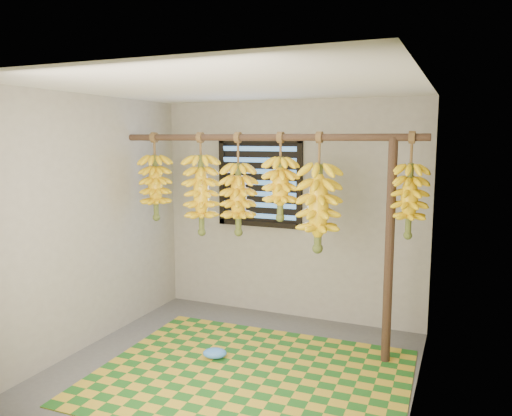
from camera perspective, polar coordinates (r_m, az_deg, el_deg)
The scene contains 16 objects.
floor at distance 4.54m, azimuth -2.85°, elevation -18.11°, with size 3.00×3.00×0.01m, color #515151.
ceiling at distance 4.10m, azimuth -3.09°, elevation 13.74°, with size 3.00×3.00×0.01m, color silver.
wall_back at distance 5.53m, azimuth 3.86°, elevation -0.27°, with size 3.00×0.01×2.40m, color gray.
wall_left at distance 4.99m, azimuth -18.70°, elevation -1.58°, with size 0.01×3.00×2.40m, color gray.
wall_right at distance 3.76m, azimuth 18.18°, elevation -4.58°, with size 0.01×3.00×2.40m, color gray.
window at distance 5.59m, azimuth 0.40°, elevation 2.93°, with size 1.00×0.04×1.00m.
hanging_pole at distance 4.72m, azimuth 0.72°, elevation 8.07°, with size 0.06×0.06×3.00m, color #463021.
support_post at distance 4.52m, azimuth 14.98°, elevation -4.98°, with size 0.08×0.08×2.00m, color #463021.
woven_mat at distance 4.43m, azimuth -0.65°, elevation -18.66°, with size 2.56×2.05×0.01m, color #1E5F1C.
plastic_bag at distance 4.73m, azimuth -4.73°, elevation -16.21°, with size 0.22×0.16×0.09m, color #3E85EA.
banana_bunch_a at distance 5.32m, azimuth -11.40°, elevation 2.34°, with size 0.31×0.31×0.90m.
banana_bunch_b at distance 5.04m, azimuth -6.27°, elevation 1.51°, with size 0.35×0.35×1.02m.
banana_bunch_c at distance 4.86m, azimuth -2.03°, elevation 1.03°, with size 0.34×0.34×0.99m.
banana_bunch_d at distance 4.68m, azimuth 2.79°, elevation 2.25°, with size 0.31×0.31×0.82m.
banana_bunch_e at distance 4.58m, azimuth 7.13°, elevation 0.04°, with size 0.37×0.37×1.09m.
banana_bunch_f at distance 4.42m, azimuth 17.12°, elevation 0.81°, with size 0.30×0.30×0.90m.
Camera 1 is at (1.79, -3.67, 1.99)m, focal length 35.00 mm.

